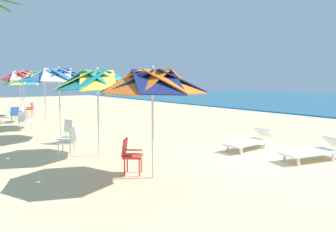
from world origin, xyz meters
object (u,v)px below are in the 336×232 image
plastic_chair_1 (68,140)px  beach_umbrella_2 (59,76)px  plastic_chair_6 (12,110)px  plastic_chair_4 (15,114)px  plastic_chair_7 (30,108)px  beach_umbrella_0 (152,82)px  sun_lounger_1 (251,141)px  plastic_chair_0 (130,154)px  plastic_chair_3 (24,119)px  beach_umbrella_3 (44,78)px  beach_umbrella_5 (20,81)px  beach_umbrella_4 (23,77)px  plastic_chair_5 (20,112)px  plastic_chair_2 (72,129)px  sun_lounger_0 (314,151)px  beach_umbrella_1 (97,81)px

plastic_chair_1 → beach_umbrella_2: beach_umbrella_2 is taller
beach_umbrella_2 → plastic_chair_6: (-8.67, -0.26, -1.92)m
plastic_chair_4 → plastic_chair_7: size_ratio=1.00×
beach_umbrella_0 → plastic_chair_6: beach_umbrella_0 is taller
sun_lounger_1 → plastic_chair_7: bearing=-165.9°
plastic_chair_0 → plastic_chair_3: 8.65m
plastic_chair_0 → beach_umbrella_3: (-8.65, 0.34, 1.89)m
beach_umbrella_3 → plastic_chair_6: size_ratio=3.15×
plastic_chair_0 → plastic_chair_6: bearing=-179.2°
plastic_chair_3 → beach_umbrella_5: size_ratio=0.34×
beach_umbrella_0 → plastic_chair_3: 9.39m
beach_umbrella_3 → plastic_chair_4: (-2.92, -0.81, -1.89)m
plastic_chair_1 → plastic_chair_0: bearing=13.5°
beach_umbrella_4 → plastic_chair_5: beach_umbrella_4 is taller
beach_umbrella_0 → plastic_chair_0: (-0.56, -0.28, -1.71)m
plastic_chair_0 → plastic_chair_2: 4.55m
plastic_chair_4 → sun_lounger_1: 12.56m
plastic_chair_3 → plastic_chair_7: same height
plastic_chair_1 → plastic_chair_6: same height
plastic_chair_1 → beach_umbrella_4: bearing=175.9°
beach_umbrella_3 → plastic_chair_5: 3.96m
beach_umbrella_3 → beach_umbrella_4: bearing=-174.2°
plastic_chair_1 → beach_umbrella_5: size_ratio=0.34×
beach_umbrella_5 → plastic_chair_6: size_ratio=2.98×
plastic_chair_1 → beach_umbrella_4: (-9.10, 0.65, 1.96)m
plastic_chair_5 → plastic_chair_6: same height
beach_umbrella_4 → beach_umbrella_5: beach_umbrella_4 is taller
plastic_chair_1 → plastic_chair_4: bearing=179.0°
plastic_chair_3 → plastic_chair_1: bearing=-0.1°
beach_umbrella_2 → sun_lounger_0: size_ratio=1.25×
sun_lounger_0 → beach_umbrella_3: bearing=-157.0°
beach_umbrella_4 → beach_umbrella_5: (-3.19, 0.47, -0.25)m
plastic_chair_5 → sun_lounger_0: bearing=19.5°
beach_umbrella_1 → plastic_chair_1: 1.96m
plastic_chair_1 → sun_lounger_1: 5.77m
plastic_chair_0 → plastic_chair_7: (-14.48, 0.91, 0.00)m
plastic_chair_0 → plastic_chair_6: (-14.21, -0.20, 0.00)m
plastic_chair_4 → beach_umbrella_5: beach_umbrella_5 is taller
beach_umbrella_2 → plastic_chair_5: 6.85m
plastic_chair_0 → sun_lounger_1: plastic_chair_0 is taller
plastic_chair_2 → beach_umbrella_4: beach_umbrella_4 is taller
beach_umbrella_2 → beach_umbrella_5: beach_umbrella_2 is taller
beach_umbrella_0 → plastic_chair_0: beach_umbrella_0 is taller
plastic_chair_3 → plastic_chair_7: (-5.86, 1.52, 0.00)m
beach_umbrella_1 → beach_umbrella_5: beach_umbrella_1 is taller
beach_umbrella_3 → plastic_chair_7: (-5.83, 0.57, -1.89)m
plastic_chair_2 → sun_lounger_0: 8.02m
beach_umbrella_0 → beach_umbrella_5: beach_umbrella_5 is taller
beach_umbrella_3 → plastic_chair_2: bearing=-2.8°
beach_umbrella_1 → plastic_chair_7: size_ratio=3.04×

